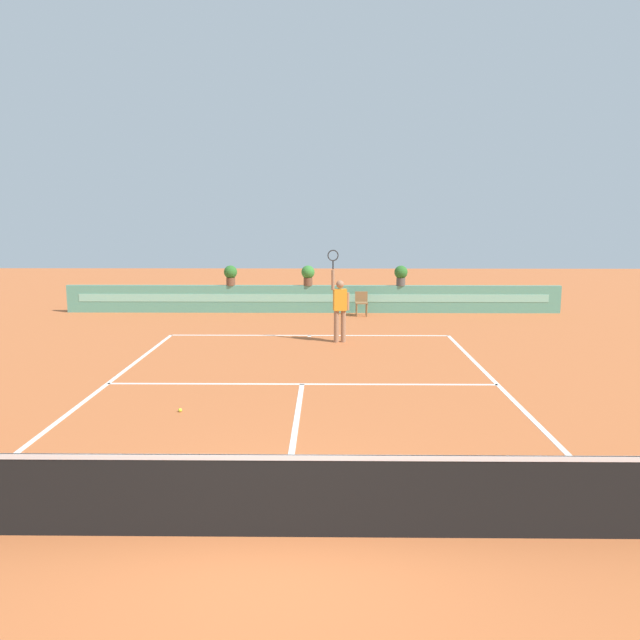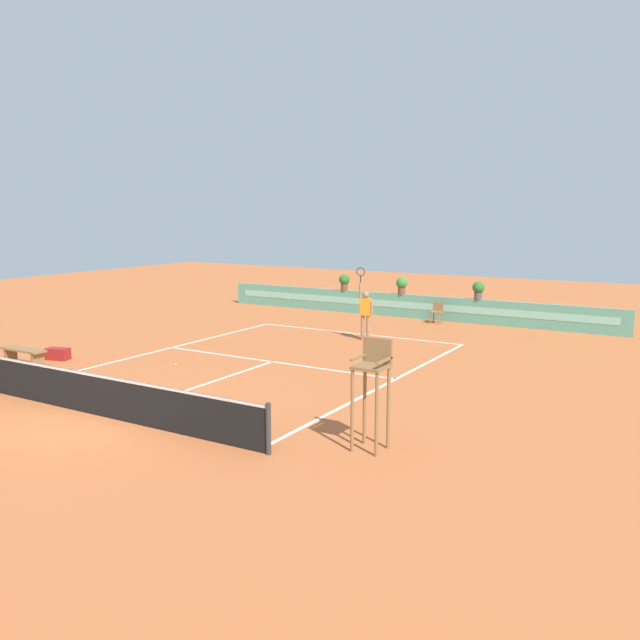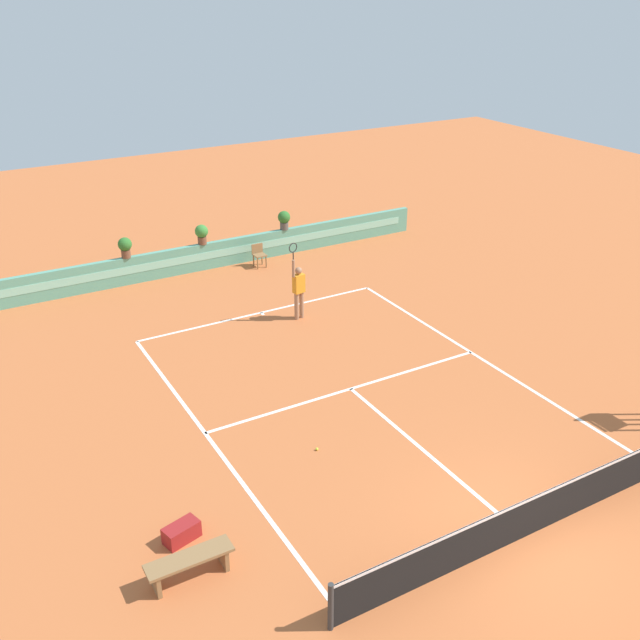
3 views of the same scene
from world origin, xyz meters
name	(u,v)px [view 1 (image 1 of 3)]	position (x,y,z in m)	size (l,w,h in m)	color
ground_plane	(301,389)	(0.00, 6.00, 0.00)	(60.00, 60.00, 0.00)	#BC6033
court_lines	(303,380)	(0.00, 6.72, 0.00)	(8.32, 11.94, 0.01)	white
net	(278,493)	(0.00, 0.00, 0.51)	(8.92, 0.10, 1.00)	#333333
back_wall_barrier	(313,299)	(0.00, 16.39, 0.50)	(18.00, 0.21, 1.00)	#599E84
ball_kid_chair	(361,302)	(1.74, 15.66, 0.48)	(0.44, 0.44, 0.85)	olive
tennis_player	(340,305)	(0.88, 10.90, 1.05)	(0.61, 0.28, 2.58)	#9E7051
tennis_ball_near_baseline	(180,410)	(-2.13, 4.47, 0.03)	(0.07, 0.07, 0.07)	#CCE033
potted_plant_centre	(308,274)	(-0.18, 16.39, 1.41)	(0.48, 0.48, 0.72)	brown
potted_plant_right	(401,274)	(3.20, 16.39, 1.41)	(0.48, 0.48, 0.72)	#514C47
potted_plant_left	(231,274)	(-2.99, 16.39, 1.41)	(0.48, 0.48, 0.72)	brown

